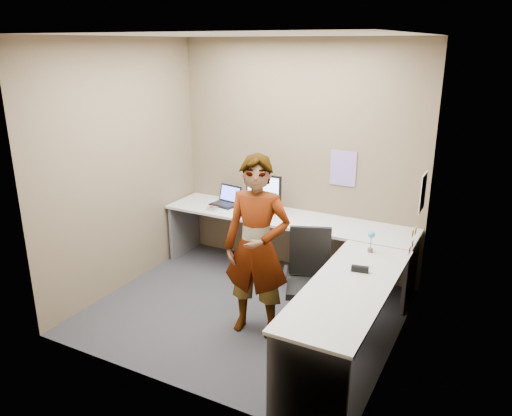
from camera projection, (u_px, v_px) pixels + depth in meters
The scene contains 21 objects.
ground at pixel (245, 311), 5.14m from camera, with size 3.00×3.00×0.00m, color #242429.
wall_back at pixel (298, 159), 5.81m from camera, with size 3.00×3.00×0.00m, color brown.
wall_right at pixel (405, 209), 4.05m from camera, with size 2.70×2.70×0.00m, color brown.
wall_left at pixel (123, 168), 5.38m from camera, with size 2.70×2.70×0.00m, color brown.
ceiling at pixel (243, 35), 4.29m from camera, with size 3.00×3.00×0.00m, color white.
desk at pixel (300, 253), 5.09m from camera, with size 2.98×2.58×0.73m.
paper_ream at pixel (263, 212), 5.83m from camera, with size 0.27×0.20×0.05m, color #BF3613.
monitor at pixel (264, 189), 5.75m from camera, with size 0.44×0.13×0.41m.
laptop at pixel (227, 200), 6.16m from camera, with size 0.36×0.32×0.23m.
trackball_mouse at pixel (212, 209), 5.93m from camera, with size 0.12×0.08×0.07m.
origami at pixel (310, 226), 5.36m from camera, with size 0.10×0.10×0.06m, color white.
stapler at pixel (360, 269), 4.35m from camera, with size 0.15×0.04×0.06m, color black.
flower at pixel (371, 238), 4.72m from camera, with size 0.07×0.07×0.22m.
calendar_purple at pixel (343, 168), 5.57m from camera, with size 0.30×0.01×0.40m, color #846BB7.
calendar_white at pixel (423, 192), 4.85m from camera, with size 0.01×0.28×0.38m, color white.
sticky_note_a at pixel (413, 233), 4.65m from camera, with size 0.01×0.07×0.07m, color #F2E059.
sticky_note_b at pixel (412, 244), 4.73m from camera, with size 0.01×0.07×0.07m, color pink.
sticky_note_c at pixel (410, 250), 4.64m from camera, with size 0.01×0.07×0.07m, color pink.
sticky_note_d at pixel (416, 231), 4.78m from camera, with size 0.01×0.07×0.07m, color #F2E059.
office_chair at pixel (309, 289), 4.79m from camera, with size 0.55×0.55×0.95m.
person at pixel (257, 247), 4.55m from camera, with size 0.63×0.41×1.72m, color #999399.
Camera 1 is at (2.22, -3.97, 2.64)m, focal length 35.00 mm.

